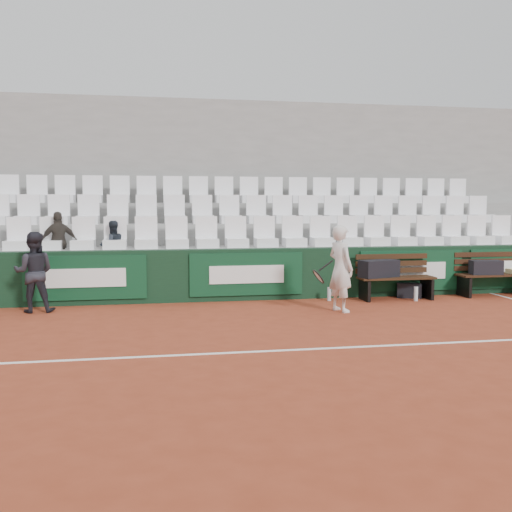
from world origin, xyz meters
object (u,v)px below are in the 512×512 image
Objects in this scene: water_bottle_near at (329,294)px; ball_kid at (34,272)px; sports_bag_ground at (409,290)px; tennis_player at (340,269)px; bench_left at (396,288)px; sports_bag_left at (379,269)px; spectator_c at (112,223)px; bench_right at (493,285)px; sports_bag_right at (486,267)px; spectator_b at (58,219)px; water_bottle_far at (416,294)px.

water_bottle_near is 0.19× the size of ball_kid.
tennis_player reaches higher than sports_bag_ground.
tennis_player is at bearing -145.89° from bench_left.
sports_bag_left is 0.56× the size of ball_kid.
tennis_player is at bearing 130.77° from spectator_c.
bench_right is 7.79m from spectator_c.
sports_bag_right is 0.44× the size of ball_kid.
sports_bag_left is (-0.36, 0.02, 0.39)m from bench_left.
spectator_c reaches higher than water_bottle_near.
bench_left is 2.16m from bench_right.
spectator_b is at bearing -103.11° from ball_kid.
tennis_player is at bearing -97.84° from water_bottle_near.
bench_left and bench_right have the same top height.
sports_bag_right is 2.20× the size of water_bottle_far.
ball_kid is 1.18× the size of spectator_b.
sports_bag_ground is at bearing 159.64° from spectator_b.
bench_left is 6.73m from ball_kid.
water_bottle_near is 1.68m from water_bottle_far.
bench_left is 1.27× the size of spectator_b.
spectator_b reaches higher than spectator_c.
ball_kid is at bearing 170.40° from tennis_player.
spectator_b is at bearing 157.77° from tennis_player.
spectator_b is at bearing 173.87° from bench_right.
spectator_b is (-4.98, 2.03, 0.84)m from tennis_player.
tennis_player is at bearing -137.83° from sports_bag_left.
sports_bag_left is at bearing -4.10° from water_bottle_near.
spectator_c is (-7.63, 0.93, 1.27)m from bench_right.
sports_bag_left is at bearing 177.26° from bench_left.
tennis_player is at bearing -147.12° from sports_bag_ground.
bench_right is at bearing 0.18° from water_bottle_near.
sports_bag_left is at bearing 146.70° from spectator_c.
spectator_c is at bearing 172.50° from sports_bag_right.
sports_bag_ground is at bearing -178.27° from ball_kid.
ball_kid is (-6.36, -0.14, 0.08)m from sports_bag_left.
sports_bag_right is 0.41× the size of tennis_player.
ball_kid reaches higher than bench_right.
sports_bag_ground is 1.70m from water_bottle_near.
sports_bag_left is 1.27× the size of sports_bag_right.
spectator_b reaches higher than ball_kid.
water_bottle_far is (-1.85, -0.32, -0.09)m from bench_right.
bench_right is 3.17× the size of sports_bag_ground.
sports_bag_right reaches higher than sports_bag_ground.
sports_bag_right reaches higher than bench_right.
sports_bag_right is 1.29× the size of sports_bag_ground.
spectator_c is at bearing 169.38° from bench_left.
sports_bag_left is 6.36m from ball_kid.
spectator_b reaches higher than bench_left.
water_bottle_near is (-1.34, 0.09, -0.09)m from bench_left.
sports_bag_ground is at bearing 3.40° from water_bottle_near.
ball_kid is at bearing 64.32° from spectator_b.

